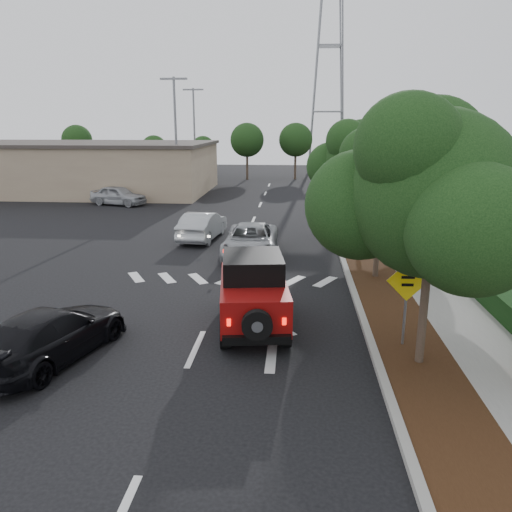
# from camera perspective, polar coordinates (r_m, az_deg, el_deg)

# --- Properties ---
(ground) EXTENTS (120.00, 120.00, 0.00)m
(ground) POSITION_cam_1_polar(r_m,az_deg,el_deg) (13.37, -6.91, -10.46)
(ground) COLOR black
(ground) RESTS_ON ground
(curb) EXTENTS (0.20, 70.00, 0.15)m
(curb) POSITION_cam_1_polar(r_m,az_deg,el_deg) (24.57, 9.26, 1.47)
(curb) COLOR #9E9B93
(curb) RESTS_ON ground
(planting_strip) EXTENTS (1.80, 70.00, 0.12)m
(planting_strip) POSITION_cam_1_polar(r_m,az_deg,el_deg) (24.67, 11.57, 1.39)
(planting_strip) COLOR black
(planting_strip) RESTS_ON ground
(sidewalk) EXTENTS (2.00, 70.00, 0.12)m
(sidewalk) POSITION_cam_1_polar(r_m,az_deg,el_deg) (24.98, 15.90, 1.28)
(sidewalk) COLOR gray
(sidewalk) RESTS_ON ground
(hedge) EXTENTS (0.80, 70.00, 0.80)m
(hedge) POSITION_cam_1_polar(r_m,az_deg,el_deg) (25.23, 19.07, 1.95)
(hedge) COLOR black
(hedge) RESTS_ON ground
(commercial_building) EXTENTS (22.00, 12.00, 4.00)m
(commercial_building) POSITION_cam_1_polar(r_m,az_deg,el_deg) (45.89, -19.57, 9.44)
(commercial_building) COLOR gray
(commercial_building) RESTS_ON ground
(transmission_tower) EXTENTS (7.00, 4.00, 28.00)m
(transmission_tower) POSITION_cam_1_polar(r_m,az_deg,el_deg) (60.19, 7.92, 9.34)
(transmission_tower) COLOR slate
(transmission_tower) RESTS_ON ground
(street_tree_near) EXTENTS (3.80, 3.80, 5.92)m
(street_tree_near) POSITION_cam_1_polar(r_m,az_deg,el_deg) (13.05, 18.07, -11.80)
(street_tree_near) COLOR black
(street_tree_near) RESTS_ON ground
(street_tree_mid) EXTENTS (3.20, 3.20, 5.32)m
(street_tree_mid) POSITION_cam_1_polar(r_m,az_deg,el_deg) (19.43, 13.44, -2.57)
(street_tree_mid) COLOR black
(street_tree_mid) RESTS_ON ground
(street_tree_far) EXTENTS (3.40, 3.40, 5.62)m
(street_tree_far) POSITION_cam_1_polar(r_m,az_deg,el_deg) (25.65, 11.30, 1.78)
(street_tree_far) COLOR black
(street_tree_far) RESTS_ON ground
(light_pole_a) EXTENTS (2.00, 0.22, 9.00)m
(light_pole_a) POSITION_cam_1_polar(r_m,az_deg,el_deg) (39.30, -8.85, 6.39)
(light_pole_a) COLOR slate
(light_pole_a) RESTS_ON ground
(light_pole_b) EXTENTS (2.00, 0.22, 9.00)m
(light_pole_b) POSITION_cam_1_polar(r_m,az_deg,el_deg) (51.14, -6.88, 8.41)
(light_pole_b) COLOR slate
(light_pole_b) RESTS_ON ground
(red_jeep) EXTENTS (2.27, 4.24, 2.10)m
(red_jeep) POSITION_cam_1_polar(r_m,az_deg,el_deg) (14.32, -0.36, -3.97)
(red_jeep) COLOR black
(red_jeep) RESTS_ON ground
(silver_suv_ahead) EXTENTS (2.32, 4.98, 1.38)m
(silver_suv_ahead) POSITION_cam_1_polar(r_m,az_deg,el_deg) (22.06, -0.62, 1.78)
(silver_suv_ahead) COLOR #989B9F
(silver_suv_ahead) RESTS_ON ground
(black_suv_oncoming) EXTENTS (2.93, 4.83, 1.31)m
(black_suv_oncoming) POSITION_cam_1_polar(r_m,az_deg,el_deg) (13.50, -22.35, -8.24)
(black_suv_oncoming) COLOR black
(black_suv_oncoming) RESTS_ON ground
(silver_sedan_oncoming) EXTENTS (1.95, 4.40, 1.40)m
(silver_sedan_oncoming) POSITION_cam_1_polar(r_m,az_deg,el_deg) (25.38, -6.13, 3.47)
(silver_sedan_oncoming) COLOR #AAAEB2
(silver_sedan_oncoming) RESTS_ON ground
(parked_suv) EXTENTS (4.40, 2.75, 1.40)m
(parked_suv) POSITION_cam_1_polar(r_m,az_deg,el_deg) (37.44, -15.47, 6.70)
(parked_suv) COLOR #A8ABB0
(parked_suv) RESTS_ON ground
(speed_hump_sign) EXTENTS (1.07, 0.10, 2.27)m
(speed_hump_sign) POSITION_cam_1_polar(r_m,az_deg,el_deg) (13.27, 16.85, -3.90)
(speed_hump_sign) COLOR slate
(speed_hump_sign) RESTS_ON ground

